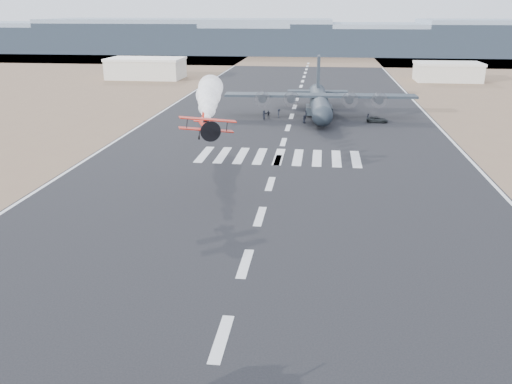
% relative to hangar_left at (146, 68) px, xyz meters
% --- Properties ---
extents(ground, '(500.00, 500.00, 0.00)m').
position_rel_hangar_left_xyz_m(ground, '(52.00, -145.00, -3.41)').
color(ground, black).
rests_on(ground, ground).
extents(scrub_far, '(500.00, 80.00, 0.00)m').
position_rel_hangar_left_xyz_m(scrub_far, '(52.00, 85.00, -3.41)').
color(scrub_far, brown).
rests_on(scrub_far, ground).
extents(runway_markings, '(60.00, 260.00, 0.01)m').
position_rel_hangar_left_xyz_m(runway_markings, '(52.00, -85.00, -3.40)').
color(runway_markings, silver).
rests_on(runway_markings, ground).
extents(ridge_seg_b, '(150.00, 50.00, 15.00)m').
position_rel_hangar_left_xyz_m(ridge_seg_b, '(-78.00, 115.00, 4.09)').
color(ridge_seg_b, gray).
rests_on(ridge_seg_b, ground).
extents(ridge_seg_c, '(150.00, 50.00, 17.00)m').
position_rel_hangar_left_xyz_m(ridge_seg_c, '(-13.00, 115.00, 5.09)').
color(ridge_seg_c, gray).
rests_on(ridge_seg_c, ground).
extents(ridge_seg_d, '(150.00, 50.00, 13.00)m').
position_rel_hangar_left_xyz_m(ridge_seg_d, '(52.00, 115.00, 3.09)').
color(ridge_seg_d, gray).
rests_on(ridge_seg_d, ground).
extents(ridge_seg_e, '(150.00, 50.00, 15.00)m').
position_rel_hangar_left_xyz_m(ridge_seg_e, '(117.00, 115.00, 4.09)').
color(ridge_seg_e, gray).
rests_on(ridge_seg_e, ground).
extents(hangar_left, '(24.50, 14.50, 6.70)m').
position_rel_hangar_left_xyz_m(hangar_left, '(0.00, 0.00, 0.00)').
color(hangar_left, beige).
rests_on(hangar_left, ground).
extents(hangar_right, '(20.50, 12.50, 5.90)m').
position_rel_hangar_left_xyz_m(hangar_right, '(98.00, 5.00, -0.40)').
color(hangar_right, beige).
rests_on(hangar_right, ground).
extents(aerobatic_biplane, '(6.99, 6.40, 3.05)m').
position_rel_hangar_left_xyz_m(aerobatic_biplane, '(44.50, -113.67, 5.24)').
color(aerobatic_biplane, red).
extents(smoke_trail, '(7.72, 28.96, 4.37)m').
position_rel_hangar_left_xyz_m(smoke_trail, '(39.82, -89.62, 5.43)').
color(smoke_trail, white).
extents(transport_aircraft, '(40.79, 33.58, 11.78)m').
position_rel_hangar_left_xyz_m(transport_aircraft, '(57.86, -58.65, -0.37)').
color(transport_aircraft, black).
rests_on(transport_aircraft, ground).
extents(support_vehicle, '(4.32, 2.07, 1.19)m').
position_rel_hangar_left_xyz_m(support_vehicle, '(69.80, -65.61, -2.81)').
color(support_vehicle, black).
rests_on(support_vehicle, ground).
extents(crew_a, '(0.53, 0.63, 1.64)m').
position_rel_hangar_left_xyz_m(crew_a, '(55.14, -62.97, -2.59)').
color(crew_a, black).
rests_on(crew_a, ground).
extents(crew_b, '(0.66, 0.86, 1.57)m').
position_rel_hangar_left_xyz_m(crew_b, '(68.07, -64.42, -2.62)').
color(crew_b, black).
rests_on(crew_b, ground).
extents(crew_c, '(0.78, 1.29, 1.87)m').
position_rel_hangar_left_xyz_m(crew_c, '(49.37, -63.00, -2.47)').
color(crew_c, black).
rests_on(crew_c, ground).
extents(crew_d, '(1.06, 0.67, 1.68)m').
position_rel_hangar_left_xyz_m(crew_d, '(47.21, -63.76, -2.57)').
color(crew_d, black).
rests_on(crew_d, ground).
extents(crew_e, '(0.94, 0.87, 1.64)m').
position_rel_hangar_left_xyz_m(crew_e, '(54.99, -68.13, -2.59)').
color(crew_e, black).
rests_on(crew_e, ground).
extents(crew_f, '(1.21, 1.76, 1.82)m').
position_rel_hangar_left_xyz_m(crew_f, '(46.40, -64.68, -2.50)').
color(crew_f, black).
rests_on(crew_f, ground).
extents(crew_g, '(0.77, 0.82, 1.76)m').
position_rel_hangar_left_xyz_m(crew_g, '(46.59, -66.15, -2.53)').
color(crew_g, black).
rests_on(crew_g, ground).
extents(crew_h, '(0.84, 1.01, 1.79)m').
position_rel_hangar_left_xyz_m(crew_h, '(57.03, -64.19, -2.51)').
color(crew_h, black).
rests_on(crew_h, ground).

